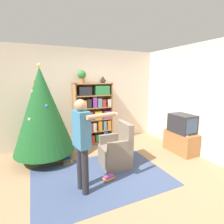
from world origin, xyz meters
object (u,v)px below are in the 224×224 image
at_px(armchair, 117,151).
at_px(bookshelf, 94,115).
at_px(christmas_tree, 42,111).
at_px(television, 182,123).
at_px(table_lamp, 103,79).
at_px(potted_plant, 82,76).
at_px(standing_person, 82,139).

bearing_deg(armchair, bookshelf, -177.53).
bearing_deg(christmas_tree, television, -17.05).
bearing_deg(table_lamp, christmas_tree, -161.36).
bearing_deg(table_lamp, television, -45.50).
relative_size(potted_plant, table_lamp, 1.64).
relative_size(christmas_tree, potted_plant, 6.43).
bearing_deg(potted_plant, table_lamp, -0.00).
xyz_separation_m(bookshelf, armchair, (0.01, -1.42, -0.50)).
relative_size(bookshelf, christmas_tree, 0.80).
distance_m(television, armchair, 1.78).
bearing_deg(potted_plant, bookshelf, -2.41).
xyz_separation_m(bookshelf, television, (1.75, -1.48, -0.09)).
bearing_deg(standing_person, christmas_tree, -171.96).
relative_size(television, potted_plant, 1.78).
distance_m(christmas_tree, potted_plant, 1.39).
xyz_separation_m(armchair, table_lamp, (0.27, 1.43, 1.46)).
distance_m(armchair, table_lamp, 2.06).
height_order(television, table_lamp, table_lamp).
xyz_separation_m(bookshelf, potted_plant, (-0.30, 0.01, 1.05)).
bearing_deg(table_lamp, standing_person, -120.02).
height_order(armchair, standing_person, standing_person).
bearing_deg(potted_plant, television, -36.08).
relative_size(armchair, table_lamp, 4.60).
distance_m(bookshelf, television, 2.29).
bearing_deg(armchair, table_lamp, 171.18).
bearing_deg(standing_person, table_lamp, 139.48).
bearing_deg(potted_plant, standing_person, -105.81).
distance_m(bookshelf, table_lamp, 1.00).
distance_m(armchair, standing_person, 1.17).
relative_size(christmas_tree, armchair, 2.30).
distance_m(standing_person, table_lamp, 2.45).
distance_m(christmas_tree, armchair, 1.80).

